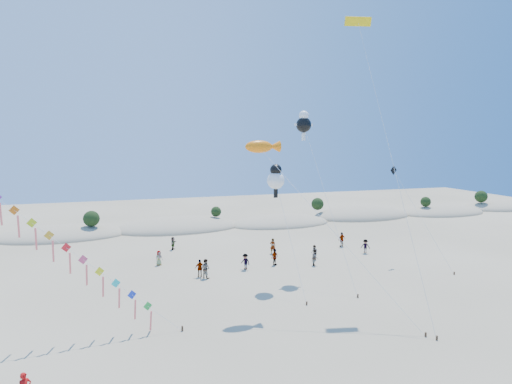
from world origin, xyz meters
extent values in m
ellipsoid|color=tan|center=(-16.00, 44.60, 0.00)|extent=(17.60, 9.68, 3.00)
ellipsoid|color=#253A15|center=(-16.00, 44.60, 0.83)|extent=(14.08, 6.34, 0.70)
ellipsoid|color=tan|center=(0.00, 45.30, 0.00)|extent=(19.00, 10.45, 3.40)
ellipsoid|color=#253A15|center=(0.00, 45.30, 0.94)|extent=(15.20, 6.84, 0.76)
ellipsoid|color=tan|center=(16.00, 43.90, 0.00)|extent=(16.40, 9.02, 2.80)
ellipsoid|color=#253A15|center=(16.00, 43.90, 0.77)|extent=(13.12, 5.90, 0.66)
ellipsoid|color=tan|center=(32.00, 45.70, 0.00)|extent=(18.00, 9.90, 3.80)
ellipsoid|color=#253A15|center=(32.00, 45.70, 1.04)|extent=(14.40, 6.48, 0.72)
ellipsoid|color=tan|center=(48.00, 44.50, 0.00)|extent=(16.80, 9.24, 3.00)
ellipsoid|color=#253A15|center=(48.00, 44.50, 0.83)|extent=(13.44, 6.05, 0.67)
ellipsoid|color=tan|center=(64.00, 45.90, 0.00)|extent=(17.60, 9.68, 3.20)
ellipsoid|color=#253A15|center=(64.00, 45.90, 0.88)|extent=(14.08, 6.34, 0.70)
sphere|color=black|center=(-12.00, 43.40, 2.48)|extent=(2.20, 2.20, 2.20)
sphere|color=black|center=(6.00, 45.40, 2.24)|extent=(1.60, 1.60, 1.60)
sphere|color=black|center=(24.00, 46.80, 2.44)|extent=(2.10, 2.10, 2.10)
sphere|color=black|center=(44.00, 44.10, 2.32)|extent=(1.80, 1.80, 1.80)
sphere|color=black|center=(58.00, 45.60, 2.52)|extent=(2.30, 2.30, 2.30)
cube|color=#3F2D1E|center=(-4.18, 9.74, 0.17)|extent=(0.12, 0.12, 0.35)
cube|color=green|center=(-6.45, 10.18, 1.91)|extent=(1.24, 0.49, 1.31)
cube|color=#F7686E|center=(-6.27, 10.23, 0.81)|extent=(0.19, 0.45, 1.55)
cube|color=#1836CF|center=(-7.46, 10.38, 2.76)|extent=(1.24, 0.49, 1.31)
cube|color=#F7686E|center=(-7.28, 10.43, 1.66)|extent=(0.19, 0.45, 1.55)
cube|color=#1BCFC8|center=(-8.47, 10.57, 3.62)|extent=(1.24, 0.49, 1.31)
cube|color=#F7686E|center=(-8.29, 10.62, 2.52)|extent=(0.19, 0.45, 1.55)
cube|color=yellow|center=(-9.48, 10.77, 4.47)|extent=(1.24, 0.49, 1.31)
cube|color=#F7686E|center=(-9.30, 10.82, 3.37)|extent=(0.19, 0.45, 1.55)
cube|color=#E04672|center=(-10.49, 10.96, 5.32)|extent=(1.24, 0.49, 1.31)
cube|color=#F7686E|center=(-10.31, 11.01, 4.22)|extent=(0.19, 0.45, 1.55)
cube|color=red|center=(-11.50, 11.16, 6.17)|extent=(1.24, 0.49, 1.31)
cube|color=#F7686E|center=(-11.32, 11.21, 5.07)|extent=(0.19, 0.45, 1.55)
cube|color=gold|center=(-12.51, 11.35, 7.02)|extent=(1.24, 0.49, 1.31)
cube|color=#F7686E|center=(-12.33, 11.40, 5.92)|extent=(0.19, 0.45, 1.55)
cube|color=#CCE11A|center=(-13.52, 11.55, 7.88)|extent=(1.24, 0.49, 1.31)
cube|color=#F7686E|center=(-13.34, 11.60, 6.78)|extent=(0.19, 0.45, 1.55)
cube|color=orange|center=(-14.53, 11.75, 8.73)|extent=(1.24, 0.49, 1.31)
cube|color=#F7686E|center=(-14.35, 11.80, 7.63)|extent=(0.19, 0.45, 1.55)
cube|color=#F7686E|center=(-15.36, 11.99, 8.48)|extent=(0.19, 0.45, 1.55)
cube|color=#3F2D1E|center=(11.41, 3.88, 0.15)|extent=(0.10, 0.10, 0.30)
cylinder|color=silver|center=(7.03, 8.68, 6.36)|extent=(8.79, 9.64, 12.73)
ellipsoid|color=orange|center=(2.65, 13.49, 12.72)|extent=(2.28, 1.00, 1.00)
cone|color=orange|center=(3.92, 13.49, 12.72)|extent=(0.91, 0.91, 0.91)
cube|color=#3F2D1E|center=(6.05, 11.43, 0.15)|extent=(0.10, 0.10, 0.30)
cylinder|color=silver|center=(5.86, 14.63, 4.78)|extent=(0.39, 6.41, 9.57)
sphere|color=white|center=(5.68, 17.82, 9.56)|extent=(1.61, 1.61, 1.61)
sphere|color=black|center=(5.68, 17.82, 10.53)|extent=(1.07, 1.07, 1.07)
cube|color=black|center=(5.68, 17.82, 8.36)|extent=(0.35, 0.18, 0.80)
cube|color=#3F2D1E|center=(10.85, 11.64, 0.15)|extent=(0.10, 0.10, 0.30)
cylinder|color=silver|center=(10.29, 16.25, 7.38)|extent=(1.13, 9.23, 14.77)
sphere|color=black|center=(9.74, 20.85, 14.76)|extent=(1.53, 1.53, 1.53)
sphere|color=white|center=(9.74, 20.85, 15.67)|extent=(0.99, 0.99, 0.99)
cube|color=white|center=(9.74, 20.85, 13.59)|extent=(0.35, 0.18, 0.80)
cube|color=white|center=(9.04, 20.85, 14.76)|extent=(0.60, 0.15, 0.25)
cube|color=white|center=(10.44, 20.85, 14.76)|extent=(0.60, 0.15, 0.25)
cube|color=#3F2D1E|center=(11.78, 3.23, 0.15)|extent=(0.10, 0.10, 0.30)
cylinder|color=silver|center=(11.92, 9.08, 11.69)|extent=(0.31, 11.71, 23.40)
cube|color=yellow|center=(12.07, 14.93, 23.39)|extent=(2.33, 0.95, 0.82)
cube|color=black|center=(12.07, 14.95, 23.39)|extent=(2.25, 0.58, 0.19)
cube|color=#3F2D1E|center=(23.22, 14.24, 0.15)|extent=(0.10, 0.10, 0.30)
cylinder|color=silver|center=(21.94, 17.68, 4.98)|extent=(2.60, 6.91, 9.98)
cube|color=black|center=(20.65, 21.12, 9.97)|extent=(1.01, 0.30, 1.03)
imported|color=slate|center=(-0.43, 20.68, 0.94)|extent=(1.14, 1.16, 1.89)
imported|color=slate|center=(-0.87, 21.20, 0.86)|extent=(1.03, 0.47, 1.73)
imported|color=slate|center=(7.41, 22.72, 0.87)|extent=(1.09, 0.90, 1.74)
imported|color=slate|center=(4.00, 22.19, 0.83)|extent=(1.11, 1.23, 1.65)
imported|color=slate|center=(11.48, 21.40, 0.83)|extent=(0.85, 0.97, 1.67)
imported|color=slate|center=(8.83, 27.25, 0.90)|extent=(0.79, 0.71, 1.81)
imported|color=slate|center=(12.33, 23.35, 0.82)|extent=(0.71, 0.86, 1.65)
imported|color=slate|center=(-4.34, 26.47, 0.78)|extent=(0.88, 0.72, 1.56)
imported|color=slate|center=(18.18, 27.72, 0.91)|extent=(1.14, 0.66, 1.82)
imported|color=slate|center=(19.31, 24.12, 0.82)|extent=(1.21, 1.13, 1.64)
imported|color=slate|center=(-2.14, 32.65, 0.77)|extent=(1.03, 1.49, 1.55)
camera|label=1|loc=(-7.86, -18.90, 13.18)|focal=30.00mm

